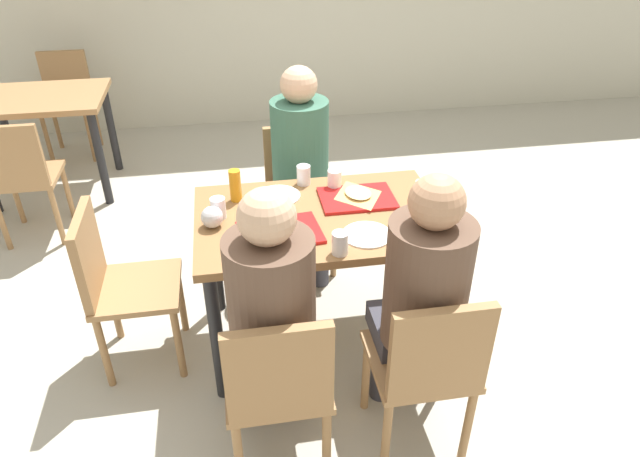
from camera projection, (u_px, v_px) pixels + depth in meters
name	position (u px, v px, depth m)	size (l,w,h in m)	color
ground_plane	(320.00, 336.00, 3.08)	(10.00, 10.00, 0.02)	#B2AD9E
main_table	(320.00, 234.00, 2.73)	(1.16, 0.76, 0.75)	olive
chair_near_left	(278.00, 384.00, 2.13)	(0.40, 0.40, 0.85)	#9E7247
chair_near_right	(427.00, 364.00, 2.22)	(0.40, 0.40, 0.85)	#9E7247
chair_far_side	(298.00, 187.00, 3.45)	(0.40, 0.40, 0.85)	#9E7247
chair_left_end	(116.00, 279.00, 2.67)	(0.40, 0.40, 0.85)	#9E7247
person_in_red	(271.00, 308.00, 2.12)	(0.32, 0.42, 1.26)	#383842
person_in_brown_jacket	(422.00, 292.00, 2.20)	(0.32, 0.42, 1.26)	#383842
person_far_side	(301.00, 160.00, 3.20)	(0.32, 0.42, 1.26)	#383842
tray_red_near	(280.00, 233.00, 2.53)	(0.36, 0.26, 0.02)	red
tray_red_far	(357.00, 198.00, 2.80)	(0.36, 0.26, 0.02)	red
paper_plate_center	(278.00, 196.00, 2.83)	(0.22, 0.22, 0.01)	white
paper_plate_near_edge	(367.00, 235.00, 2.53)	(0.22, 0.22, 0.01)	white
pizza_slice_a	(272.00, 227.00, 2.54)	(0.14, 0.19, 0.02)	#DBAD60
pizza_slice_b	(358.00, 194.00, 2.80)	(0.21, 0.25, 0.02)	#DBAD60
plastic_cup_a	(304.00, 175.00, 2.92)	(0.07, 0.07, 0.10)	white
plastic_cup_b	(340.00, 243.00, 2.39)	(0.07, 0.07, 0.10)	white
plastic_cup_c	(218.00, 208.00, 2.63)	(0.07, 0.07, 0.10)	white
plastic_cup_d	(334.00, 180.00, 2.87)	(0.07, 0.07, 0.10)	white
soda_can	(421.00, 193.00, 2.73)	(0.07, 0.07, 0.12)	#B7BCC6
condiment_bottle	(235.00, 186.00, 2.76)	(0.06, 0.06, 0.16)	orange
foil_bundle	(212.00, 217.00, 2.56)	(0.10, 0.10, 0.10)	silver
background_table	(43.00, 113.00, 4.15)	(0.90, 0.70, 0.75)	#9E7247
background_chair_near	(21.00, 173.00, 3.61)	(0.40, 0.40, 0.85)	#9E7247
background_chair_far	(67.00, 96.00, 4.83)	(0.40, 0.40, 0.85)	#9E7247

